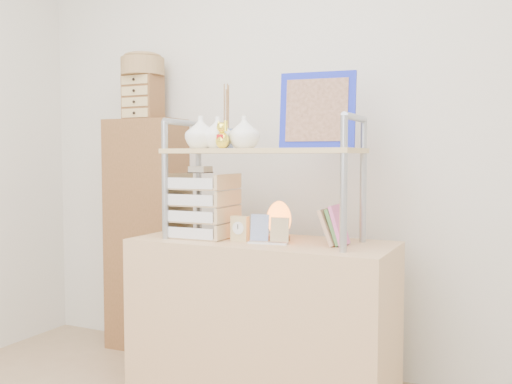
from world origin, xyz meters
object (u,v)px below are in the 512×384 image
cabinet (147,235)px  salt_lamp (279,220)px  letter_tray (201,209)px  desk (262,321)px

cabinet → salt_lamp: cabinet is taller
letter_tray → salt_lamp: (0.38, 0.07, -0.04)m
cabinet → salt_lamp: 1.06m
cabinet → letter_tray: 0.76m
desk → salt_lamp: bearing=30.1°
desk → letter_tray: (-0.31, -0.03, 0.51)m
desk → cabinet: cabinet is taller
cabinet → desk: bearing=-24.5°
desk → salt_lamp: size_ratio=6.63×
letter_tray → desk: bearing=5.2°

